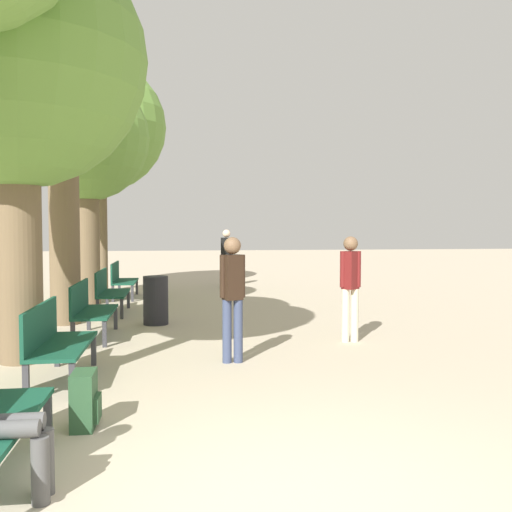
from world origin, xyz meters
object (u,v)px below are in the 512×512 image
(bench_row_4, at_px, (121,278))
(trash_bin, at_px, (156,300))
(tree_row_2, at_px, (62,95))
(pedestrian_far, at_px, (233,291))
(bench_row_2, at_px, (89,307))
(bench_row_3, at_px, (109,289))
(pedestrian_near, at_px, (350,282))
(tree_row_1, at_px, (16,62))
(bench_row_1, at_px, (54,338))
(backpack, at_px, (85,400))
(tree_row_3, at_px, (87,142))
(tree_row_4, at_px, (101,127))
(pedestrian_mid, at_px, (227,254))

(bench_row_4, height_order, trash_bin, bench_row_4)
(tree_row_2, distance_m, pedestrian_far, 5.36)
(bench_row_2, xyz_separation_m, bench_row_3, (0.00, 2.57, 0.00))
(bench_row_4, height_order, pedestrian_near, pedestrian_near)
(tree_row_1, bearing_deg, pedestrian_near, 8.07)
(bench_row_1, distance_m, pedestrian_far, 2.22)
(backpack, bearing_deg, tree_row_2, 102.17)
(tree_row_2, bearing_deg, tree_row_3, 90.00)
(tree_row_3, xyz_separation_m, tree_row_4, (0.00, 2.46, 0.75))
(tree_row_4, relative_size, pedestrian_far, 3.81)
(tree_row_1, bearing_deg, bench_row_2, 67.41)
(tree_row_1, distance_m, pedestrian_near, 5.49)
(bench_row_1, height_order, pedestrian_mid, pedestrian_mid)
(tree_row_1, relative_size, pedestrian_mid, 3.30)
(tree_row_2, xyz_separation_m, trash_bin, (1.62, -0.29, -3.66))
(pedestrian_near, xyz_separation_m, pedestrian_mid, (-1.17, 8.36, 0.04))
(tree_row_3, height_order, trash_bin, tree_row_3)
(tree_row_2, distance_m, pedestrian_mid, 7.65)
(bench_row_1, height_order, backpack, bench_row_1)
(backpack, height_order, pedestrian_near, pedestrian_near)
(tree_row_2, distance_m, tree_row_3, 2.74)
(bench_row_2, relative_size, bench_row_3, 1.00)
(bench_row_3, relative_size, bench_row_4, 1.00)
(bench_row_2, xyz_separation_m, pedestrian_near, (3.99, -0.85, 0.43))
(bench_row_4, height_order, tree_row_2, tree_row_2)
(backpack, xyz_separation_m, pedestrian_near, (3.41, 3.30, 0.68))
(tree_row_4, bearing_deg, backpack, -83.61)
(bench_row_3, distance_m, pedestrian_mid, 5.70)
(tree_row_1, bearing_deg, tree_row_2, 90.00)
(bench_row_1, distance_m, bench_row_2, 2.57)
(tree_row_1, bearing_deg, bench_row_1, -59.68)
(tree_row_3, bearing_deg, tree_row_4, 90.00)
(bench_row_2, xyz_separation_m, trash_bin, (0.99, 1.15, -0.06))
(bench_row_3, height_order, tree_row_1, tree_row_1)
(bench_row_3, xyz_separation_m, trash_bin, (0.99, -1.43, -0.06))
(bench_row_4, xyz_separation_m, pedestrian_near, (3.99, -6.00, 0.43))
(bench_row_4, distance_m, backpack, 9.32)
(tree_row_2, bearing_deg, bench_row_3, 61.07)
(bench_row_3, bearing_deg, bench_row_2, -90.00)
(bench_row_3, bearing_deg, trash_bin, -55.13)
(tree_row_1, bearing_deg, backpack, -65.50)
(bench_row_4, relative_size, pedestrian_mid, 0.93)
(tree_row_4, xyz_separation_m, backpack, (1.21, -10.76, -4.19))
(bench_row_4, bearing_deg, backpack, -86.43)
(pedestrian_near, distance_m, trash_bin, 3.63)
(tree_row_3, distance_m, pedestrian_mid, 5.52)
(tree_row_1, distance_m, trash_bin, 4.61)
(backpack, relative_size, pedestrian_near, 0.31)
(bench_row_4, xyz_separation_m, tree_row_4, (-0.63, 1.47, 3.93))
(tree_row_2, bearing_deg, bench_row_1, -81.14)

